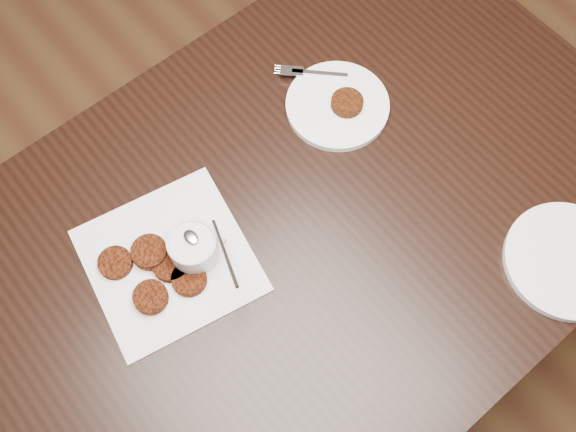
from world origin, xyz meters
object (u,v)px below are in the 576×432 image
object	(u,v)px
sauce_ramekin	(191,241)
plate_with_patty	(338,103)
plate_empty	(567,261)
table	(291,294)
napkin	(169,260)

from	to	relation	value
sauce_ramekin	plate_with_patty	world-z (taller)	sauce_ramekin
sauce_ramekin	plate_empty	bearing A→B (deg)	-41.04
table	sauce_ramekin	xyz separation A→B (m)	(-0.16, 0.06, 0.44)
napkin	sauce_ramekin	xyz separation A→B (m)	(0.04, -0.02, 0.06)
table	napkin	xyz separation A→B (m)	(-0.20, 0.08, 0.38)
table	napkin	size ratio (longest dim) A/B	5.12
napkin	sauce_ramekin	distance (m)	0.08
napkin	sauce_ramekin	bearing A→B (deg)	-25.99
napkin	table	bearing A→B (deg)	-22.92
sauce_ramekin	napkin	bearing A→B (deg)	154.01
plate_with_patty	sauce_ramekin	bearing A→B (deg)	-169.85
table	napkin	world-z (taller)	napkin
napkin	plate_with_patty	distance (m)	0.43
napkin	sauce_ramekin	size ratio (longest dim) A/B	2.23
plate_with_patty	plate_empty	distance (m)	0.49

